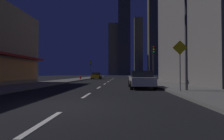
# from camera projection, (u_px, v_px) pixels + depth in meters

# --- Properties ---
(ground_plane) EXTENTS (78.00, 136.00, 0.10)m
(ground_plane) POSITION_uv_depth(u_px,v_px,m) (113.00, 79.00, 38.12)
(ground_plane) COLOR black
(sidewalk_right) EXTENTS (4.00, 76.00, 0.15)m
(sidewalk_right) POSITION_uv_depth(u_px,v_px,m) (144.00, 79.00, 37.75)
(sidewalk_right) COLOR #605E59
(sidewalk_right) RESTS_ON ground
(sidewalk_left) EXTENTS (4.00, 76.00, 0.15)m
(sidewalk_left) POSITION_uv_depth(u_px,v_px,m) (82.00, 79.00, 38.51)
(sidewalk_left) COLOR #605E59
(sidewalk_left) RESTS_ON ground
(lane_marking_center) EXTENTS (0.16, 43.80, 0.01)m
(lane_marking_center) POSITION_uv_depth(u_px,v_px,m) (108.00, 82.00, 24.95)
(lane_marking_center) COLOR silver
(lane_marking_center) RESTS_ON ground
(skyscraper_distant_tall) EXTENTS (8.15, 6.24, 40.68)m
(skyscraper_distant_tall) POSITION_uv_depth(u_px,v_px,m) (114.00, 49.00, 132.38)
(skyscraper_distant_tall) COLOR #635E4A
(skyscraper_distant_tall) RESTS_ON ground
(skyscraper_distant_mid) EXTENTS (8.40, 7.73, 69.69)m
(skyscraper_distant_mid) POSITION_uv_depth(u_px,v_px,m) (124.00, 26.00, 119.02)
(skyscraper_distant_mid) COLOR #504C3C
(skyscraper_distant_mid) RESTS_ON ground
(skyscraper_distant_short) EXTENTS (6.62, 5.60, 47.02)m
(skyscraper_distant_short) POSITION_uv_depth(u_px,v_px,m) (138.00, 46.00, 136.95)
(skyscraper_distant_short) COLOR #65604C
(skyscraper_distant_short) RESTS_ON ground
(skyscraper_distant_slender) EXTENTS (6.41, 8.35, 67.88)m
(skyscraper_distant_slender) POSITION_uv_depth(u_px,v_px,m) (152.00, 30.00, 126.29)
(skyscraper_distant_slender) COLOR brown
(skyscraper_distant_slender) RESTS_ON ground
(car_parked_near) EXTENTS (1.98, 4.24, 1.45)m
(car_parked_near) POSITION_uv_depth(u_px,v_px,m) (141.00, 79.00, 13.97)
(car_parked_near) COLOR silver
(car_parked_near) RESTS_ON ground
(car_parked_far) EXTENTS (1.98, 4.24, 1.45)m
(car_parked_far) POSITION_uv_depth(u_px,v_px,m) (96.00, 76.00, 37.34)
(car_parked_far) COLOR gold
(car_parked_far) RESTS_ON ground
(fire_hydrant_far_left) EXTENTS (0.42, 0.30, 0.65)m
(fire_hydrant_far_left) POSITION_uv_depth(u_px,v_px,m) (80.00, 78.00, 32.21)
(fire_hydrant_far_left) COLOR red
(fire_hydrant_far_left) RESTS_ON sidewalk_left
(traffic_light_near_right) EXTENTS (0.32, 0.48, 4.20)m
(traffic_light_near_right) POSITION_uv_depth(u_px,v_px,m) (153.00, 56.00, 18.45)
(traffic_light_near_right) COLOR #2D2D2D
(traffic_light_near_right) RESTS_ON sidewalk_right
(traffic_light_far_left) EXTENTS (0.32, 0.48, 4.20)m
(traffic_light_far_left) POSITION_uv_depth(u_px,v_px,m) (91.00, 65.00, 40.77)
(traffic_light_far_left) COLOR #2D2D2D
(traffic_light_far_left) RESTS_ON sidewalk_left
(street_lamp_right) EXTENTS (1.96, 0.56, 6.58)m
(street_lamp_right) POSITION_uv_depth(u_px,v_px,m) (173.00, 16.00, 11.06)
(street_lamp_right) COLOR #38383D
(street_lamp_right) RESTS_ON sidewalk_right
(pedestrian_crossing_sign) EXTENTS (0.91, 0.08, 3.15)m
(pedestrian_crossing_sign) POSITION_uv_depth(u_px,v_px,m) (180.00, 61.00, 10.42)
(pedestrian_crossing_sign) COLOR slate
(pedestrian_crossing_sign) RESTS_ON sidewalk_right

